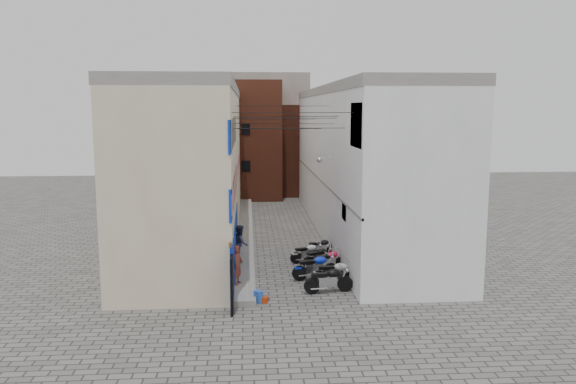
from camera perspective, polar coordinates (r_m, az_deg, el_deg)
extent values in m
plane|color=#53514E|center=(22.42, 0.93, -11.51)|extent=(90.00, 90.00, 0.00)
cube|color=slate|center=(34.81, -4.34, -4.07)|extent=(0.90, 26.00, 0.25)
cube|color=beige|center=(34.30, -9.36, 2.64)|extent=(5.00, 26.00, 8.50)
cube|color=#C87075|center=(34.19, -5.24, 2.28)|extent=(0.10, 26.00, 0.80)
cube|color=#0B2CA9|center=(26.66, -5.45, -5.37)|extent=(0.12, 10.20, 2.40)
cube|color=#0B2CA9|center=(26.00, -5.62, 3.22)|extent=(0.10, 10.20, 4.00)
cube|color=slate|center=(34.15, -9.54, 10.17)|extent=(5.10, 26.00, 0.50)
cube|color=black|center=(21.61, -5.72, -9.24)|extent=(0.10, 1.20, 2.20)
cube|color=silver|center=(34.84, 7.27, 2.77)|extent=(5.00, 26.00, 8.50)
cube|color=#0B2CA9|center=(22.93, 7.04, 6.76)|extent=(0.10, 2.40, 1.80)
cube|color=white|center=(25.80, 5.83, -1.98)|extent=(0.08, 1.00, 0.70)
cylinder|color=#B2B2B7|center=(28.38, 4.04, 3.47)|extent=(0.80, 0.06, 0.06)
sphere|color=#B2B2B7|center=(28.34, 3.23, 3.27)|extent=(0.28, 0.28, 0.28)
cube|color=slate|center=(34.70, 7.41, 10.19)|extent=(5.10, 26.00, 0.50)
cube|color=slate|center=(34.54, 3.23, 1.36)|extent=(0.10, 26.00, 0.12)
cube|color=brown|center=(49.06, -4.31, 5.32)|extent=(6.00, 6.00, 10.00)
cube|color=brown|center=(51.35, 1.31, 4.36)|extent=(5.00, 6.00, 8.00)
cube|color=slate|center=(55.06, -2.21, 6.20)|extent=(8.00, 5.00, 11.00)
cube|color=black|center=(46.67, -1.80, 0.49)|extent=(2.00, 0.30, 2.40)
cylinder|color=black|center=(23.07, 0.53, 8.07)|extent=(5.20, 0.02, 0.02)
cylinder|color=black|center=(25.07, 0.15, 6.50)|extent=(5.20, 0.02, 0.02)
cylinder|color=black|center=(27.56, -0.24, 7.51)|extent=(5.20, 0.02, 0.02)
cylinder|color=black|center=(30.05, -0.57, 8.73)|extent=(5.20, 0.02, 0.02)
cylinder|color=black|center=(33.06, -0.89, 6.45)|extent=(5.20, 0.02, 0.02)
cylinder|color=black|center=(36.04, -1.17, 7.41)|extent=(5.20, 0.02, 0.02)
cylinder|color=black|center=(26.06, -0.01, 7.67)|extent=(5.65, 2.07, 0.02)
cylinder|color=black|center=(29.06, -0.44, 6.96)|extent=(5.80, 1.58, 0.02)
imported|color=brown|center=(24.11, -5.15, -7.37)|extent=(0.59, 0.72, 1.69)
imported|color=#2E3145|center=(27.61, -4.87, -5.20)|extent=(0.75, 0.93, 1.80)
cylinder|color=blue|center=(22.73, -2.90, -10.60)|extent=(0.40, 0.40, 0.47)
cylinder|color=blue|center=(22.85, -3.15, -10.51)|extent=(0.39, 0.39, 0.46)
cube|color=#AE300C|center=(22.78, -2.56, -10.87)|extent=(0.45, 0.38, 0.24)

